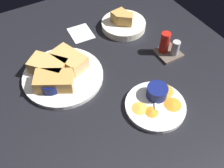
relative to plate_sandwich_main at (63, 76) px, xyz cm
name	(u,v)px	position (x,y,z in cm)	size (l,w,h in cm)	color
ground_plane	(97,74)	(3.37, 11.98, -2.30)	(110.00, 110.00, 3.00)	black
plate_sandwich_main	(63,76)	(0.00, 0.00, 0.00)	(29.01, 29.01, 1.60)	white
sandwich_half_near	(69,60)	(-3.46, 4.29, 3.20)	(14.88, 11.74, 4.80)	tan
sandwich_half_far	(48,66)	(-4.29, -3.46, 3.20)	(14.80, 14.26, 4.80)	tan
sandwich_half_extra	(54,81)	(3.46, -4.29, 3.20)	(12.94, 15.05, 4.80)	tan
ramekin_dark_sauce	(50,83)	(3.26, -5.66, 2.62)	(8.00, 8.00, 3.37)	#0C144C
spoon_by_dark_ramekin	(64,76)	(1.18, 0.04, 1.16)	(4.78, 9.77, 0.80)	silver
plate_chips_companion	(155,106)	(27.50, 20.99, 0.00)	(20.01, 20.01, 1.60)	white
ramekin_light_gravy	(157,91)	(24.50, 23.49, 2.90)	(7.02, 7.02, 3.92)	navy
spoon_by_gravy_ramekin	(155,93)	(23.80, 23.44, 1.16)	(9.04, 6.69, 0.80)	silver
plantain_chip_scatter	(159,101)	(27.05, 22.71, 1.10)	(14.18, 19.39, 0.60)	gold
bread_basket_rear	(123,24)	(-13.85, 34.07, 1.44)	(19.02, 19.02, 7.88)	silver
condiment_caddy	(168,47)	(8.83, 40.44, 2.61)	(9.00, 9.00, 9.50)	brown
paper_napkin_folded	(81,33)	(-19.67, 16.44, -0.60)	(11.00, 9.00, 0.40)	white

